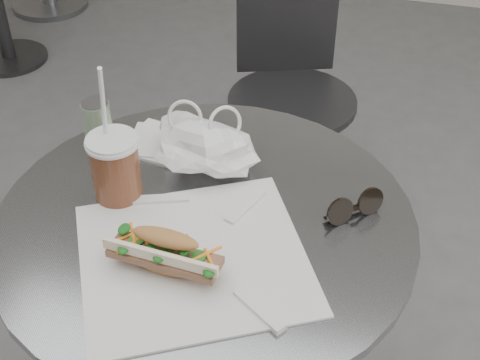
% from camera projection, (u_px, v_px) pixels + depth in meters
% --- Properties ---
extents(cafe_table, '(0.76, 0.76, 0.74)m').
position_uv_depth(cafe_table, '(209.00, 317.00, 1.37)').
color(cafe_table, slate).
rests_on(cafe_table, ground).
extents(chair_far, '(0.41, 0.43, 0.74)m').
position_uv_depth(chair_far, '(288.00, 130.00, 2.13)').
color(chair_far, '#2D2D2F').
rests_on(chair_far, ground).
extents(sandwich_paper, '(0.49, 0.49, 0.00)m').
position_uv_depth(sandwich_paper, '(193.00, 258.00, 1.12)').
color(sandwich_paper, white).
rests_on(sandwich_paper, cafe_table).
extents(banh_mi, '(0.24, 0.11, 0.08)m').
position_uv_depth(banh_mi, '(165.00, 253.00, 1.07)').
color(banh_mi, '#B38643').
rests_on(banh_mi, sandwich_paper).
extents(iced_coffee, '(0.10, 0.10, 0.28)m').
position_uv_depth(iced_coffee, '(115.00, 167.00, 1.20)').
color(iced_coffee, brown).
rests_on(iced_coffee, cafe_table).
extents(sunglasses, '(0.10, 0.09, 0.05)m').
position_uv_depth(sunglasses, '(354.00, 208.00, 1.19)').
color(sunglasses, black).
rests_on(sunglasses, cafe_table).
extents(plastic_bag, '(0.24, 0.22, 0.10)m').
position_uv_depth(plastic_bag, '(203.00, 148.00, 1.28)').
color(plastic_bag, white).
rests_on(plastic_bag, cafe_table).
extents(napkin_stack, '(0.15, 0.15, 0.01)m').
position_uv_depth(napkin_stack, '(159.00, 142.00, 1.37)').
color(napkin_stack, white).
rests_on(napkin_stack, cafe_table).
extents(drink_can, '(0.06, 0.06, 0.11)m').
position_uv_depth(drink_can, '(98.00, 125.00, 1.33)').
color(drink_can, '#6AA761').
rests_on(drink_can, cafe_table).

